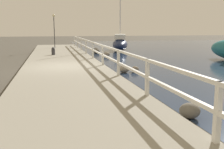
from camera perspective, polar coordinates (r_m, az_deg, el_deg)
The scene contains 12 objects.
ground_plane at distance 13.53m, azimuth -10.27°, elevation 0.74°, with size 120.00×120.00×0.00m, color #4C473D.
dock_walkway at distance 13.51m, azimuth -10.29°, elevation 1.27°, with size 4.16×36.00×0.26m.
railing at distance 13.65m, azimuth -2.04°, elevation 5.10°, with size 0.10×32.50×1.05m.
boulder_downstream at distance 6.63m, azimuth 16.57°, elevation -7.56°, with size 0.51×0.46×0.38m.
boulder_mid_strip at distance 22.83m, azimuth -3.41°, elevation 5.13°, with size 0.54×0.49×0.41m.
boulder_upstream at distance 12.82m, azimuth 2.66°, elevation 1.27°, with size 0.53×0.47×0.40m.
boulder_near_dock at distance 20.07m, azimuth -1.19°, elevation 4.43°, with size 0.51×0.46×0.38m.
boulder_far_strip at distance 24.89m, azimuth -3.48°, elevation 5.46°, with size 0.46×0.42×0.35m.
boulder_water_edge at distance 13.09m, azimuth 5.00°, elevation 1.19°, with size 0.39×0.35×0.29m.
mooring_bollard at distance 19.34m, azimuth -12.67°, elevation 5.00°, with size 0.25×0.25×0.55m.
dock_lamp at distance 26.17m, azimuth -12.52°, elevation 10.85°, with size 0.26×0.26×3.22m.
sailboat_navy at distance 26.28m, azimuth 1.75°, elevation 6.79°, with size 2.69×5.13×7.49m.
Camera 1 is at (-0.66, -13.34, 2.15)m, focal length 42.00 mm.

